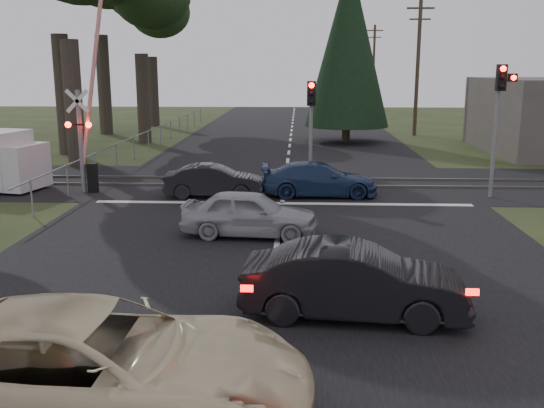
# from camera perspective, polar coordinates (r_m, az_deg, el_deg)

# --- Properties ---
(ground) EXTENTS (120.00, 120.00, 0.00)m
(ground) POSITION_cam_1_polar(r_m,az_deg,el_deg) (13.03, -0.06, -7.92)
(ground) COLOR #243116
(ground) RESTS_ON ground
(road) EXTENTS (14.00, 100.00, 0.01)m
(road) POSITION_cam_1_polar(r_m,az_deg,el_deg) (22.66, 1.09, 1.05)
(road) COLOR black
(road) RESTS_ON ground
(rail_corridor) EXTENTS (120.00, 8.00, 0.01)m
(rail_corridor) POSITION_cam_1_polar(r_m,az_deg,el_deg) (24.62, 1.22, 2.00)
(rail_corridor) COLOR black
(rail_corridor) RESTS_ON ground
(stop_line) EXTENTS (13.00, 0.35, 0.00)m
(stop_line) POSITION_cam_1_polar(r_m,az_deg,el_deg) (20.90, 0.97, 0.07)
(stop_line) COLOR silver
(stop_line) RESTS_ON ground
(rail_near) EXTENTS (120.00, 0.12, 0.10)m
(rail_near) POSITION_cam_1_polar(r_m,az_deg,el_deg) (23.83, 1.17, 1.74)
(rail_near) COLOR #59544C
(rail_near) RESTS_ON ground
(rail_far) EXTENTS (120.00, 0.12, 0.10)m
(rail_far) POSITION_cam_1_polar(r_m,az_deg,el_deg) (25.40, 1.26, 2.43)
(rail_far) COLOR #59544C
(rail_far) RESTS_ON ground
(crossing_signal) EXTENTS (1.62, 0.38, 6.96)m
(crossing_signal) POSITION_cam_1_polar(r_m,az_deg,el_deg) (23.46, -17.06, 5.97)
(crossing_signal) COLOR slate
(crossing_signal) RESTS_ON ground
(traffic_signal_right) EXTENTS (0.68, 0.48, 4.70)m
(traffic_signal_right) POSITION_cam_1_polar(r_m,az_deg,el_deg) (22.79, 20.66, 8.71)
(traffic_signal_right) COLOR slate
(traffic_signal_right) RESTS_ON ground
(traffic_signal_center) EXTENTS (0.32, 0.48, 4.10)m
(traffic_signal_center) POSITION_cam_1_polar(r_m,az_deg,el_deg) (22.93, 3.69, 8.24)
(traffic_signal_center) COLOR slate
(traffic_signal_center) RESTS_ON ground
(utility_pole_mid) EXTENTS (1.80, 0.26, 9.00)m
(utility_pole_mid) POSITION_cam_1_polar(r_m,az_deg,el_deg) (42.92, 13.55, 12.58)
(utility_pole_mid) COLOR #4C3D2D
(utility_pole_mid) RESTS_ON ground
(utility_pole_far) EXTENTS (1.80, 0.26, 9.00)m
(utility_pole_far) POSITION_cam_1_polar(r_m,az_deg,el_deg) (67.65, 9.54, 12.70)
(utility_pole_far) COLOR #4C3D2D
(utility_pole_far) RESTS_ON ground
(euc_tree_e) EXTENTS (6.00, 6.00, 13.20)m
(euc_tree_e) POSITION_cam_1_polar(r_m,az_deg,el_deg) (49.79, -11.45, 18.18)
(euc_tree_e) COLOR #473D33
(euc_tree_e) RESTS_ON ground
(conifer_tree) EXTENTS (5.20, 5.20, 11.00)m
(conifer_tree) POSITION_cam_1_polar(r_m,az_deg,el_deg) (38.32, 7.20, 14.74)
(conifer_tree) COLOR #473D33
(conifer_tree) RESTS_ON ground
(fence_left) EXTENTS (0.10, 36.00, 1.20)m
(fence_left) POSITION_cam_1_polar(r_m,az_deg,el_deg) (35.97, -10.94, 5.18)
(fence_left) COLOR slate
(fence_left) RESTS_ON ground
(cream_coupe) EXTENTS (5.84, 2.77, 1.61)m
(cream_coupe) POSITION_cam_1_polar(r_m,az_deg,el_deg) (8.43, -16.64, -14.60)
(cream_coupe) COLOR beige
(cream_coupe) RESTS_ON ground
(dark_hatchback) EXTENTS (4.30, 1.84, 1.38)m
(dark_hatchback) POSITION_cam_1_polar(r_m,az_deg,el_deg) (11.50, 7.71, -7.27)
(dark_hatchback) COLOR black
(dark_hatchback) RESTS_ON ground
(silver_car) EXTENTS (3.88, 1.83, 1.28)m
(silver_car) POSITION_cam_1_polar(r_m,az_deg,el_deg) (16.78, -2.11, -0.90)
(silver_car) COLOR #98999F
(silver_car) RESTS_ON ground
(blue_sedan) EXTENTS (4.28, 1.88, 1.22)m
(blue_sedan) POSITION_cam_1_polar(r_m,az_deg,el_deg) (22.11, 4.45, 2.32)
(blue_sedan) COLOR navy
(blue_sedan) RESTS_ON ground
(dark_car_far) EXTENTS (3.60, 1.37, 1.17)m
(dark_car_far) POSITION_cam_1_polar(r_m,az_deg,el_deg) (21.98, -5.49, 2.17)
(dark_car_far) COLOR black
(dark_car_far) RESTS_ON ground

